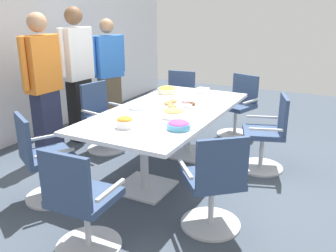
{
  "coord_description": "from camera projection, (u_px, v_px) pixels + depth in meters",
  "views": [
    {
      "loc": [
        -3.58,
        -1.85,
        1.88
      ],
      "look_at": [
        0.0,
        0.0,
        0.55
      ],
      "focal_mm": 38.7,
      "sensor_mm": 36.0,
      "label": 1
    }
  ],
  "objects": [
    {
      "name": "ground_plane",
      "position": [
        168.0,
        169.0,
        4.41
      ],
      "size": [
        10.0,
        10.0,
        0.01
      ],
      "primitive_type": "cube",
      "color": "#3D4754"
    },
    {
      "name": "back_wall",
      "position": [
        15.0,
        43.0,
        5.02
      ],
      "size": [
        8.0,
        0.1,
        2.8
      ],
      "primitive_type": "cube",
      "color": "white",
      "rests_on": "ground"
    },
    {
      "name": "conference_table",
      "position": [
        168.0,
        120.0,
        4.22
      ],
      "size": [
        2.4,
        1.2,
        0.75
      ],
      "color": "white",
      "rests_on": "ground"
    },
    {
      "name": "office_chair_0",
      "position": [
        214.0,
        187.0,
        3.11
      ],
      "size": [
        0.76,
        0.76,
        0.91
      ],
      "rotation": [
        0.0,
        0.0,
        -0.87
      ],
      "color": "silver",
      "rests_on": "ground"
    },
    {
      "name": "office_chair_1",
      "position": [
        267.0,
        137.0,
        4.3
      ],
      "size": [
        0.68,
        0.68,
        0.91
      ],
      "rotation": [
        0.0,
        0.0,
        0.33
      ],
      "color": "silver",
      "rests_on": "ground"
    },
    {
      "name": "office_chair_2",
      "position": [
        238.0,
        109.0,
        5.48
      ],
      "size": [
        0.68,
        0.68,
        0.91
      ],
      "rotation": [
        0.0,
        0.0,
        1.25
      ],
      "color": "silver",
      "rests_on": "ground"
    },
    {
      "name": "office_chair_3",
      "position": [
        178.0,
        104.0,
        5.76
      ],
      "size": [
        0.61,
        0.61,
        0.91
      ],
      "rotation": [
        0.0,
        0.0,
        -4.58
      ],
      "color": "silver",
      "rests_on": "ground"
    },
    {
      "name": "office_chair_4",
      "position": [
        103.0,
        120.0,
        4.93
      ],
      "size": [
        0.63,
        0.63,
        0.91
      ],
      "rotation": [
        0.0,
        0.0,
        -3.32
      ],
      "color": "silver",
      "rests_on": "ground"
    },
    {
      "name": "office_chair_5",
      "position": [
        44.0,
        163.0,
        3.6
      ],
      "size": [
        0.73,
        0.73,
        0.91
      ],
      "rotation": [
        0.0,
        0.0,
        -2.07
      ],
      "color": "silver",
      "rests_on": "ground"
    },
    {
      "name": "office_chair_6",
      "position": [
        81.0,
        207.0,
        2.81
      ],
      "size": [
        0.57,
        0.57,
        0.91
      ],
      "rotation": [
        0.0,
        0.0,
        -1.52
      ],
      "color": "silver",
      "rests_on": "ground"
    },
    {
      "name": "person_standing_0",
      "position": [
        44.0,
        84.0,
        4.51
      ],
      "size": [
        0.61,
        0.24,
        1.82
      ],
      "rotation": [
        0.0,
        0.0,
        -3.18
      ],
      "color": "#232842",
      "rests_on": "ground"
    },
    {
      "name": "person_standing_1",
      "position": [
        78.0,
        72.0,
        5.1
      ],
      "size": [
        0.61,
        0.26,
        1.89
      ],
      "rotation": [
        0.0,
        0.0,
        -3.23
      ],
      "color": "black",
      "rests_on": "ground"
    },
    {
      "name": "person_standing_2",
      "position": [
        109.0,
        72.0,
        5.75
      ],
      "size": [
        0.6,
        0.36,
        1.71
      ],
      "rotation": [
        0.0,
        0.0,
        -3.5
      ],
      "color": "brown",
      "rests_on": "ground"
    },
    {
      "name": "snack_bowl_cookies",
      "position": [
        174.0,
        113.0,
        3.86
      ],
      "size": [
        0.25,
        0.25,
        0.1
      ],
      "color": "white",
      "rests_on": "conference_table"
    },
    {
      "name": "snack_bowl_chips_yellow",
      "position": [
        167.0,
        90.0,
        4.94
      ],
      "size": [
        0.26,
        0.26,
        0.1
      ],
      "color": "beige",
      "rests_on": "conference_table"
    },
    {
      "name": "snack_bowl_chips_orange",
      "position": [
        125.0,
        122.0,
        3.54
      ],
      "size": [
        0.18,
        0.18,
        0.11
      ],
      "color": "white",
      "rests_on": "conference_table"
    },
    {
      "name": "snack_bowl_candy_mix",
      "position": [
        179.0,
        125.0,
        3.5
      ],
      "size": [
        0.24,
        0.24,
        0.08
      ],
      "color": "#4C9EC6",
      "rests_on": "conference_table"
    },
    {
      "name": "donut_platter",
      "position": [
        179.0,
        104.0,
        4.33
      ],
      "size": [
        0.38,
        0.38,
        0.04
      ],
      "color": "white",
      "rests_on": "conference_table"
    },
    {
      "name": "plate_stack",
      "position": [
        138.0,
        107.0,
        4.21
      ],
      "size": [
        0.23,
        0.23,
        0.04
      ],
      "color": "white",
      "rests_on": "conference_table"
    },
    {
      "name": "napkin_pile",
      "position": [
        202.0,
        91.0,
        4.96
      ],
      "size": [
        0.15,
        0.15,
        0.07
      ],
      "primitive_type": "cube",
      "color": "white",
      "rests_on": "conference_table"
    }
  ]
}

